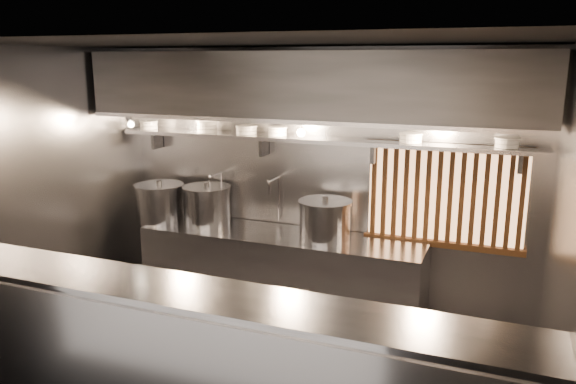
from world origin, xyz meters
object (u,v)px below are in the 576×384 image
Objects in this scene: stock_pot_left at (160,202)px; stock_pot_right at (325,220)px; heat_lamp at (130,119)px; pendant_bulb at (301,133)px; stock_pot_mid at (207,205)px.

stock_pot_right is at bearing 0.95° from stock_pot_left.
stock_pot_left is (0.15, 0.25, -0.96)m from heat_lamp.
pendant_bulb is 0.35× the size of stock_pot_mid.
heat_lamp is 1.00m from stock_pot_left.
stock_pot_right is (2.08, 0.28, -0.96)m from heat_lamp.
stock_pot_left is 1.05× the size of stock_pot_mid.
stock_pot_left is (-1.65, -0.10, -0.85)m from pendant_bulb.
stock_pot_right is at bearing -1.83° from stock_pot_mid.
pendant_bulb reaches higher than stock_pot_mid.
pendant_bulb is at bearing 3.40° from stock_pot_left.
stock_pot_right is at bearing -13.06° from pendant_bulb.
pendant_bulb is 0.91m from stock_pot_right.
heat_lamp is 0.62× the size of stock_pot_left.
heat_lamp is at bearing -155.22° from stock_pot_mid.
stock_pot_mid is at bearing 7.69° from stock_pot_left.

